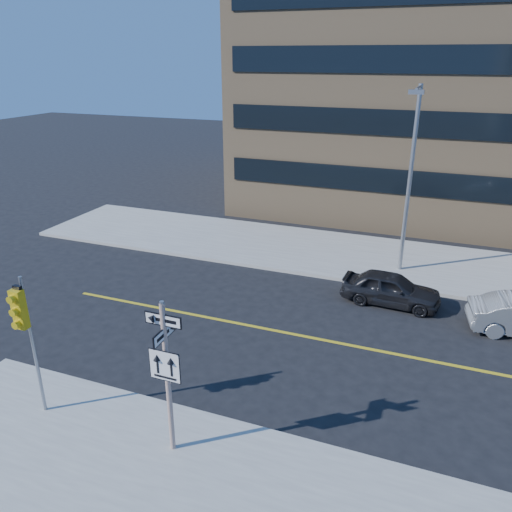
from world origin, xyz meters
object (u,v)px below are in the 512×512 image
at_px(sign_pole, 167,370).
at_px(traffic_signal, 23,320).
at_px(parked_car_a, 391,289).
at_px(streetlight_a, 411,170).

xyz_separation_m(sign_pole, traffic_signal, (-4.00, -0.15, 0.59)).
height_order(parked_car_a, streetlight_a, streetlight_a).
distance_m(traffic_signal, streetlight_a, 15.72).
bearing_deg(parked_car_a, streetlight_a, 2.66).
relative_size(sign_pole, traffic_signal, 1.02).
xyz_separation_m(sign_pole, parked_car_a, (3.98, 10.17, -1.79)).
relative_size(traffic_signal, streetlight_a, 0.50).
bearing_deg(streetlight_a, sign_pole, -106.77).
distance_m(sign_pole, traffic_signal, 4.05).
relative_size(traffic_signal, parked_car_a, 1.05).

